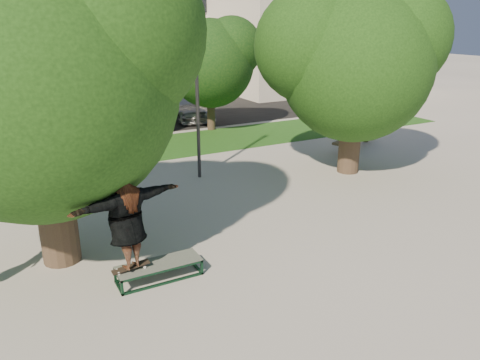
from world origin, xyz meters
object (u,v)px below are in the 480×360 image
lamppost (197,87)px  car_dark (95,113)px  car_grey (130,104)px  car_silver_b (187,105)px  bench (355,138)px  tree_right (353,56)px  grind_box (159,271)px  tree_left (30,64)px

lamppost → car_dark: 10.01m
car_dark → car_grey: size_ratio=0.89×
car_grey → car_silver_b: 3.27m
bench → car_dark: bearing=111.3°
lamppost → car_dark: (-1.50, 9.61, -2.39)m
car_dark → tree_right: bearing=-68.1°
grind_box → car_grey: bearing=76.1°
bench → car_silver_b: car_silver_b is taller
grind_box → car_dark: (2.00, 15.45, 0.57)m
tree_left → lamppost: tree_left is taller
tree_right → car_dark: tree_right is taller
tree_right → car_silver_b: (-1.35, 11.68, -3.38)m
grind_box → bench: 12.69m
grind_box → bench: size_ratio=0.55×
tree_left → car_dark: (3.79, 13.51, -3.66)m
tree_left → tree_right: size_ratio=1.09×
car_dark → car_silver_b: bearing=-5.5°
tree_right → grind_box: size_ratio=3.62×
car_silver_b → bench: bearing=-61.3°
lamppost → car_grey: 11.78m
car_dark → car_grey: car_dark is taller
bench → car_silver_b: 10.09m
tree_left → car_silver_b: size_ratio=1.45×
lamppost → car_silver_b: lamppost is taller
lamppost → grind_box: size_ratio=3.39×
tree_right → lamppost: size_ratio=1.07×
tree_left → car_grey: 16.97m
lamppost → car_dark: size_ratio=1.32×
car_dark → car_silver_b: 5.07m
car_grey → car_silver_b: size_ratio=1.06×
grind_box → car_silver_b: car_silver_b is taller
tree_right → bench: tree_right is taller
tree_left → tree_right: tree_left is taller
tree_left → grind_box: 4.99m
car_grey → car_dark: bearing=-141.4°
lamppost → grind_box: (-3.50, -5.84, -2.96)m
car_grey → lamppost: bearing=-94.8°
bench → tree_right: bearing=-160.5°
tree_right → car_silver_b: tree_right is taller
tree_left → car_dark: bearing=74.3°
grind_box → car_dark: car_dark is taller
grind_box → car_dark: bearing=82.6°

